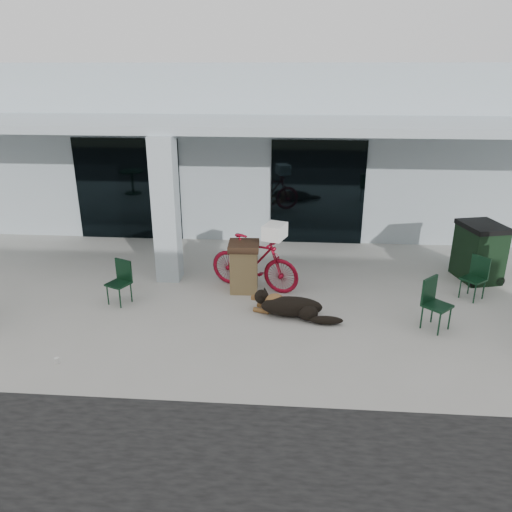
# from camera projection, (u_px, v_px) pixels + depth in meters

# --- Properties ---
(ground) EXTENTS (80.00, 80.00, 0.00)m
(ground) POSITION_uv_depth(u_px,v_px,m) (223.00, 332.00, 8.86)
(ground) COLOR #B5B2AA
(ground) RESTS_ON ground
(building) EXTENTS (22.00, 7.00, 4.50)m
(building) POSITION_uv_depth(u_px,v_px,m) (258.00, 138.00, 15.98)
(building) COLOR #ACB9C2
(building) RESTS_ON ground
(storefront_glass_left) EXTENTS (2.80, 0.06, 2.70)m
(storefront_glass_left) POSITION_uv_depth(u_px,v_px,m) (128.00, 189.00, 13.25)
(storefront_glass_left) COLOR black
(storefront_glass_left) RESTS_ON ground
(storefront_glass_right) EXTENTS (2.40, 0.06, 2.70)m
(storefront_glass_right) POSITION_uv_depth(u_px,v_px,m) (317.00, 193.00, 12.89)
(storefront_glass_right) COLOR black
(storefront_glass_right) RESTS_ON ground
(column) EXTENTS (0.50, 0.50, 3.12)m
(column) POSITION_uv_depth(u_px,v_px,m) (166.00, 210.00, 10.56)
(column) COLOR #ACB9C2
(column) RESTS_ON ground
(overhang) EXTENTS (22.00, 2.80, 0.18)m
(overhang) POSITION_uv_depth(u_px,v_px,m) (242.00, 124.00, 11.07)
(overhang) COLOR #ACB9C2
(overhang) RESTS_ON column
(bicycle) EXTENTS (2.04, 1.17, 1.18)m
(bicycle) POSITION_uv_depth(u_px,v_px,m) (254.00, 262.00, 10.39)
(bicycle) COLOR maroon
(bicycle) RESTS_ON ground
(laundry_basket) EXTENTS (0.52, 0.60, 0.30)m
(laundry_basket) POSITION_uv_depth(u_px,v_px,m) (275.00, 231.00, 9.96)
(laundry_basket) COLOR white
(laundry_basket) RESTS_ON bicycle
(dog) EXTENTS (1.40, 0.81, 0.44)m
(dog) POSITION_uv_depth(u_px,v_px,m) (292.00, 305.00, 9.35)
(dog) COLOR black
(dog) RESTS_ON ground
(cup_near_dog) EXTENTS (0.10, 0.10, 0.09)m
(cup_near_dog) POSITION_uv_depth(u_px,v_px,m) (57.00, 360.00, 7.92)
(cup_near_dog) COLOR white
(cup_near_dog) RESTS_ON ground
(cafe_chair_near) EXTENTS (0.54, 0.56, 0.87)m
(cafe_chair_near) POSITION_uv_depth(u_px,v_px,m) (118.00, 283.00, 9.79)
(cafe_chair_near) COLOR #133721
(cafe_chair_near) RESTS_ON ground
(cafe_chair_far_a) EXTENTS (0.63, 0.63, 0.94)m
(cafe_chair_far_a) POSITION_uv_depth(u_px,v_px,m) (437.00, 305.00, 8.81)
(cafe_chair_far_a) COLOR #133721
(cafe_chair_far_a) RESTS_ON ground
(cafe_chair_far_b) EXTENTS (0.59, 0.58, 0.88)m
(cafe_chair_far_b) POSITION_uv_depth(u_px,v_px,m) (474.00, 279.00, 9.99)
(cafe_chair_far_b) COLOR #133721
(cafe_chair_far_b) RESTS_ON ground
(trash_receptacle) EXTENTS (0.64, 0.64, 1.06)m
(trash_receptacle) POSITION_uv_depth(u_px,v_px,m) (244.00, 267.00, 10.34)
(trash_receptacle) COLOR olive
(trash_receptacle) RESTS_ON ground
(wheeled_bin) EXTENTS (1.00, 1.15, 1.27)m
(wheeled_bin) POSITION_uv_depth(u_px,v_px,m) (479.00, 252.00, 10.87)
(wheeled_bin) COLOR black
(wheeled_bin) RESTS_ON ground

